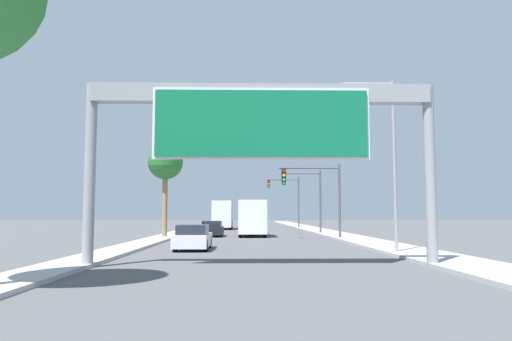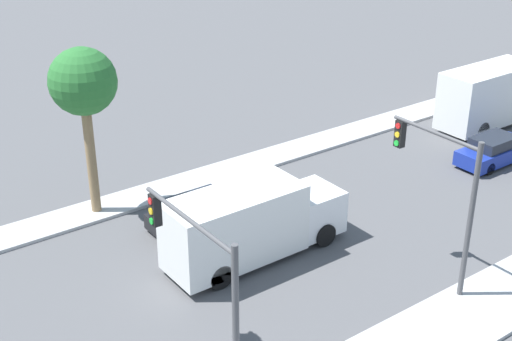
% 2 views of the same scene
% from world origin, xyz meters
% --- Properties ---
extents(sidewalk_right, '(3.00, 120.00, 0.15)m').
position_xyz_m(sidewalk_right, '(7.75, 60.00, 0.07)').
color(sidewalk_right, '#AEAEAE').
rests_on(sidewalk_right, ground).
extents(median_strip_left, '(2.00, 120.00, 0.15)m').
position_xyz_m(median_strip_left, '(-7.25, 60.00, 0.07)').
color(median_strip_left, '#AEAEAE').
rests_on(median_strip_left, ground).
extents(sign_gantry, '(13.32, 0.73, 6.92)m').
position_xyz_m(sign_gantry, '(0.00, 17.87, 5.51)').
color(sign_gantry, gray).
rests_on(sign_gantry, ground).
extents(car_mid_right, '(1.82, 4.74, 1.36)m').
position_xyz_m(car_mid_right, '(-3.50, 43.21, 0.65)').
color(car_mid_right, black).
rests_on(car_mid_right, ground).
extents(car_far_right, '(1.74, 4.48, 1.50)m').
position_xyz_m(car_far_right, '(0.00, 58.92, 0.71)').
color(car_far_right, navy).
rests_on(car_far_right, ground).
extents(car_near_center, '(1.82, 4.72, 1.38)m').
position_xyz_m(car_near_center, '(-3.50, 27.14, 0.66)').
color(car_near_center, silver).
rests_on(car_near_center, ground).
extents(truck_box_primary, '(2.38, 8.62, 3.57)m').
position_xyz_m(truck_box_primary, '(-3.50, 63.46, 1.80)').
color(truck_box_primary, red).
rests_on(truck_box_primary, ground).
extents(truck_box_secondary, '(2.36, 7.78, 3.12)m').
position_xyz_m(truck_box_secondary, '(0.00, 43.35, 1.59)').
color(truck_box_secondary, white).
rests_on(truck_box_secondary, ground).
extents(traffic_light_near_intersection, '(4.83, 0.32, 5.85)m').
position_xyz_m(traffic_light_near_intersection, '(5.16, 38.00, 4.00)').
color(traffic_light_near_intersection, '#4C4C4F').
rests_on(traffic_light_near_intersection, ground).
extents(traffic_light_mid_block, '(3.99, 0.32, 6.22)m').
position_xyz_m(traffic_light_mid_block, '(5.51, 48.00, 4.17)').
color(traffic_light_mid_block, '#4C4C4F').
rests_on(traffic_light_mid_block, ground).
extents(traffic_light_far_intersection, '(4.59, 0.32, 6.97)m').
position_xyz_m(traffic_light_far_intersection, '(5.39, 68.00, 4.67)').
color(traffic_light_far_intersection, '#4C4C4F').
rests_on(traffic_light_far_intersection, ground).
extents(palm_tree_background, '(2.88, 2.88, 7.66)m').
position_xyz_m(palm_tree_background, '(-7.16, 39.95, 6.07)').
color(palm_tree_background, '#8C704C').
rests_on(palm_tree_background, ground).
extents(street_lamp_right, '(2.86, 0.28, 8.69)m').
position_xyz_m(street_lamp_right, '(6.49, 23.81, 5.16)').
color(street_lamp_right, gray).
rests_on(street_lamp_right, ground).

